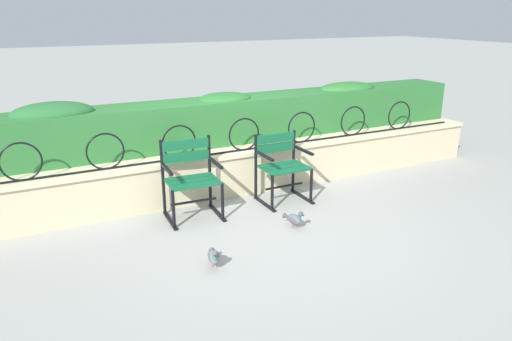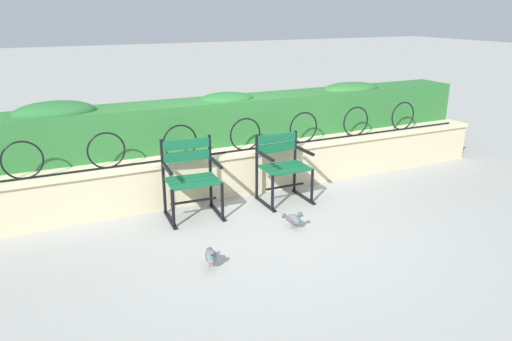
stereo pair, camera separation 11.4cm
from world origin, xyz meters
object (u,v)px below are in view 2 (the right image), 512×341
(pigeon_near_chairs, at_px, (211,256))
(pigeon_far_side, at_px, (293,219))
(park_chair_right, at_px, (282,165))
(park_chair_left, at_px, (191,176))

(pigeon_near_chairs, relative_size, pigeon_far_side, 1.00)
(park_chair_right, bearing_deg, pigeon_near_chairs, -139.32)
(park_chair_left, distance_m, pigeon_far_side, 1.26)
(pigeon_far_side, bearing_deg, park_chair_right, 69.80)
(park_chair_left, bearing_deg, pigeon_far_side, -43.76)
(pigeon_near_chairs, height_order, pigeon_far_side, same)
(park_chair_left, height_order, pigeon_near_chairs, park_chair_left)
(park_chair_left, relative_size, pigeon_near_chairs, 3.09)
(pigeon_near_chairs, bearing_deg, park_chair_right, 40.68)
(park_chair_left, height_order, park_chair_right, park_chair_left)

